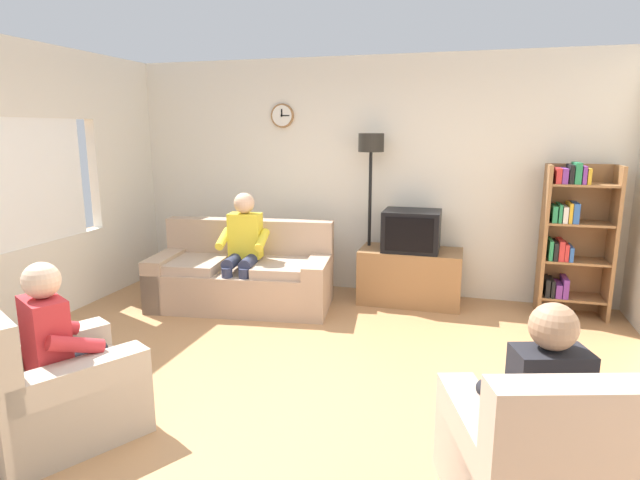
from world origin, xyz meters
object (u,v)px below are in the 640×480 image
couch (243,277)px  tv_stand (410,276)px  person_on_couch (243,245)px  floor_lamp (371,170)px  person_in_left_armchair (63,340)px  bookshelf (572,236)px  armchair_near_window (53,392)px  tv (412,231)px  armchair_near_bookshelf (540,468)px  person_in_right_armchair (538,399)px

couch → tv_stand: (1.75, 0.59, -0.01)m
person_on_couch → floor_lamp: bearing=33.4°
tv_stand → person_in_left_armchair: bearing=-120.0°
couch → tv_stand: bearing=18.5°
bookshelf → person_in_left_armchair: 4.68m
floor_lamp → armchair_near_window: 3.76m
armchair_near_window → person_in_left_armchair: person_in_left_armchair is taller
bookshelf → floor_lamp: 2.18m
tv → armchair_near_bookshelf: bearing=-72.9°
bookshelf → armchair_near_bookshelf: (-0.64, -3.25, -0.54)m
floor_lamp → tv_stand: bearing=-11.6°
bookshelf → armchair_near_window: size_ratio=1.35×
couch → armchair_near_bookshelf: size_ratio=1.86×
tv_stand → armchair_near_window: (-1.85, -3.21, -0.01)m
floor_lamp → armchair_near_window: bearing=-112.5°
floor_lamp → person_in_left_armchair: (-1.32, -3.23, -0.85)m
person_on_couch → person_in_right_armchair: 3.56m
floor_lamp → person_in_left_armchair: 3.59m
tv_stand → floor_lamp: (-0.48, 0.10, 1.15)m
bookshelf → armchair_near_bookshelf: size_ratio=1.46×
floor_lamp → person_in_right_armchair: 3.60m
tv_stand → tv: size_ratio=1.83×
couch → bookshelf: (3.35, 0.65, 0.52)m
armchair_near_window → person_on_couch: person_on_couch is taller
armchair_near_window → person_in_left_armchair: size_ratio=1.04×
tv → armchair_near_bookshelf: (0.97, -3.16, -0.53)m
tv → person_in_right_armchair: person_in_right_armchair is taller
tv → person_in_left_armchair: 3.60m
couch → armchair_near_window: bearing=-92.3°
person_in_right_armchair → person_on_couch: bearing=137.6°
person_in_left_armchair → person_in_right_armchair: bearing=0.8°
person_on_couch → person_in_left_armchair: person_on_couch is taller
tv_stand → person_in_left_armchair: (-1.81, -3.13, 0.31)m
tv_stand → armchair_near_bookshelf: 3.32m
couch → tv: tv is taller
person_on_couch → person_in_left_armchair: (-0.12, -2.44, -0.09)m
person_in_left_armchair → person_in_right_armchair: size_ratio=1.00×
floor_lamp → tv: bearing=-14.3°
tv → person_in_left_armchair: size_ratio=0.54×
floor_lamp → couch: bearing=-151.5°
bookshelf → armchair_near_window: (-3.46, -3.28, -0.54)m
couch → person_on_couch: person_on_couch is taller
tv_stand → couch: bearing=-161.5°
floor_lamp → armchair_near_bookshelf: floor_lamp is taller
tv → person_on_couch: person_on_couch is taller
floor_lamp → person_in_left_armchair: bearing=-112.3°
tv → armchair_near_window: 3.72m
tv_stand → armchair_near_bookshelf: size_ratio=1.02×
person_on_couch → tv_stand: bearing=22.4°
couch → person_on_couch: size_ratio=1.61×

